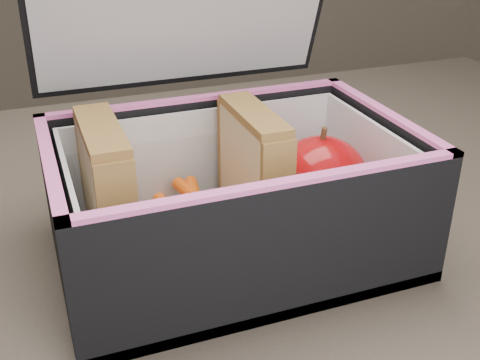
% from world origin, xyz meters
% --- Properties ---
extents(kitchen_table, '(1.20, 0.80, 0.75)m').
position_xyz_m(kitchen_table, '(0.00, 0.00, 0.66)').
color(kitchen_table, brown).
rests_on(kitchen_table, ground).
extents(lunch_bag, '(0.29, 0.25, 0.28)m').
position_xyz_m(lunch_bag, '(-0.01, -0.04, 0.81)').
color(lunch_bag, black).
rests_on(lunch_bag, kitchen_table).
extents(plastic_tub, '(0.17, 0.12, 0.07)m').
position_xyz_m(plastic_tub, '(-0.05, -0.04, 0.80)').
color(plastic_tub, white).
rests_on(plastic_tub, lunch_bag).
extents(sandwich_left, '(0.03, 0.10, 0.11)m').
position_xyz_m(sandwich_left, '(-0.11, -0.04, 0.82)').
color(sandwich_left, tan).
rests_on(sandwich_left, plastic_tub).
extents(sandwich_right, '(0.03, 0.10, 0.11)m').
position_xyz_m(sandwich_right, '(0.01, -0.04, 0.82)').
color(sandwich_right, tan).
rests_on(sandwich_right, plastic_tub).
extents(carrot_sticks, '(0.06, 0.15, 0.03)m').
position_xyz_m(carrot_sticks, '(-0.05, -0.04, 0.78)').
color(carrot_sticks, '#D75418').
rests_on(carrot_sticks, plastic_tub).
extents(paper_napkin, '(0.09, 0.09, 0.01)m').
position_xyz_m(paper_napkin, '(0.07, -0.05, 0.77)').
color(paper_napkin, white).
rests_on(paper_napkin, lunch_bag).
extents(red_apple, '(0.08, 0.08, 0.09)m').
position_xyz_m(red_apple, '(0.07, -0.05, 0.81)').
color(red_apple, '#940905').
rests_on(red_apple, paper_napkin).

